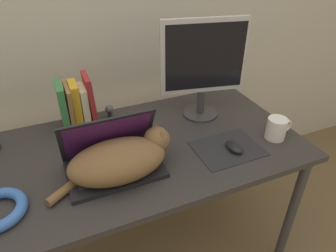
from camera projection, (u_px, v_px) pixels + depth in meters
desk at (139, 161)px, 1.33m from camera, size 1.42×0.74×0.75m
laptop at (113, 159)px, 1.15m from camera, size 0.36×0.24×0.23m
cat at (121, 159)px, 1.10m from camera, size 0.49×0.22×0.15m
external_monitor at (203, 65)px, 1.37m from camera, size 0.40×0.17×0.48m
mousepad at (227, 148)px, 1.28m from camera, size 0.28×0.22×0.00m
computer_mouse at (234, 147)px, 1.26m from camera, size 0.06×0.10×0.03m
book_row at (76, 105)px, 1.38m from camera, size 0.16×0.16×0.24m
webcam at (109, 110)px, 1.47m from camera, size 0.04×0.04×0.07m
mug at (277, 128)px, 1.32m from camera, size 0.13×0.09×0.10m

